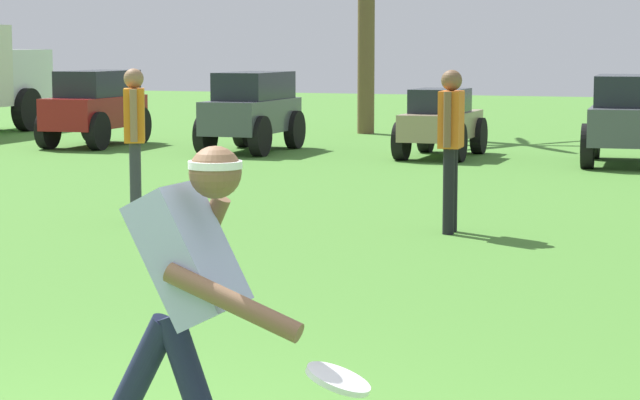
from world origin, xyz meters
name	(u,v)px	position (x,y,z in m)	size (l,w,h in m)	color
frisbee_thrower	(187,296)	(0.36, 0.46, 0.79)	(1.12, 0.46, 1.40)	#191E38
frisbee_in_flight	(338,379)	(1.09, 0.25, 0.57)	(0.28, 0.29, 0.11)	white
teammate_midfield	(135,130)	(-3.57, 7.09, 0.94)	(0.33, 0.47, 1.56)	#33333D
teammate_deep	(451,135)	(-0.42, 7.56, 0.94)	(0.23, 0.50, 1.56)	black
parked_car_slot_a	(96,105)	(-9.03, 15.47, 0.72)	(1.29, 2.46, 1.34)	maroon
parked_car_slot_b	(252,109)	(-5.93, 15.36, 0.72)	(1.23, 2.44, 1.34)	#474C51
parked_car_slot_c	(441,122)	(-2.66, 15.46, 0.56)	(1.13, 2.22, 1.10)	#998466
parked_car_slot_d	(624,116)	(0.24, 15.30, 0.72)	(1.35, 2.48, 1.34)	#474C51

